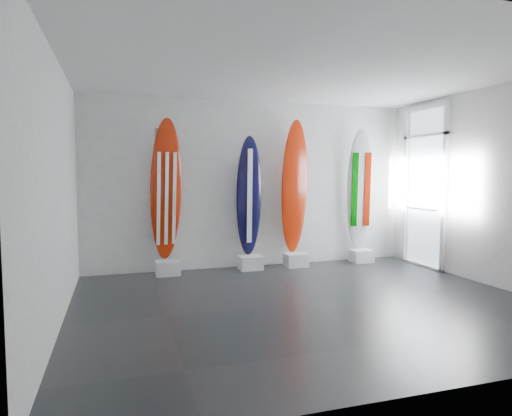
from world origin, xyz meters
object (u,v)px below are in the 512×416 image
object	(u,v)px
surfboard_swiss	(294,187)
surfboard_italy	(360,190)
surfboard_usa	(166,190)
surfboard_navy	(249,196)

from	to	relation	value
surfboard_swiss	surfboard_italy	world-z (taller)	surfboard_swiss
surfboard_swiss	surfboard_usa	bearing A→B (deg)	169.47
surfboard_usa	surfboard_navy	distance (m)	1.45
surfboard_navy	surfboard_italy	xyz separation A→B (m)	(2.22, 0.00, 0.09)
surfboard_usa	surfboard_navy	xyz separation A→B (m)	(1.44, 0.00, -0.13)
surfboard_usa	surfboard_navy	world-z (taller)	surfboard_usa
surfboard_navy	surfboard_swiss	distance (m)	0.88
surfboard_usa	surfboard_italy	bearing A→B (deg)	-11.42
surfboard_usa	surfboard_swiss	distance (m)	2.31
surfboard_usa	surfboard_swiss	world-z (taller)	surfboard_swiss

